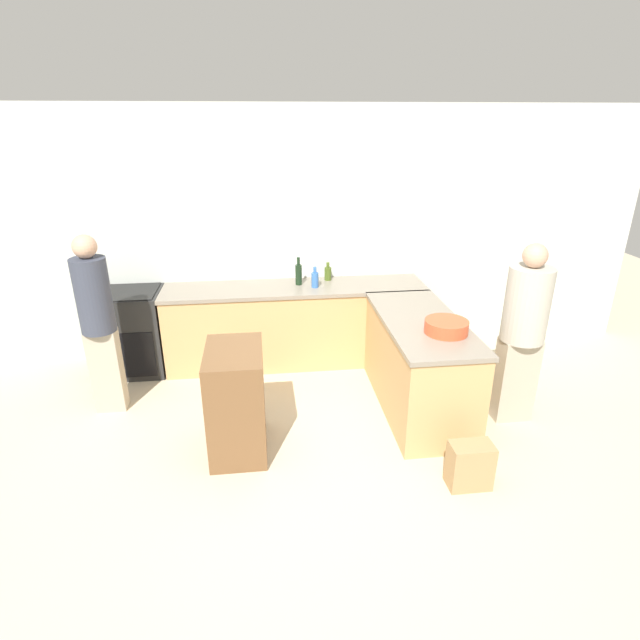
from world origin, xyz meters
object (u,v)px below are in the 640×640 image
(mixing_bowl, at_px, (446,327))
(paper_bag, at_px, (470,465))
(range_oven, at_px, (129,332))
(person_at_peninsula, at_px, (523,330))
(olive_oil_bottle, at_px, (328,273))
(island_table, at_px, (237,401))
(person_by_range, at_px, (98,319))
(water_bottle_blue, at_px, (315,279))
(wine_bottle_dark, at_px, (299,274))

(mixing_bowl, bearing_deg, paper_bag, -93.51)
(range_oven, height_order, person_at_peninsula, person_at_peninsula)
(paper_bag, bearing_deg, olive_oil_bottle, 107.02)
(island_table, distance_m, person_by_range, 1.50)
(range_oven, relative_size, paper_bag, 2.50)
(mixing_bowl, relative_size, water_bottle_blue, 1.63)
(range_oven, relative_size, mixing_bowl, 2.46)
(olive_oil_bottle, bearing_deg, person_at_peninsula, -46.45)
(olive_oil_bottle, xyz_separation_m, person_by_range, (-2.18, -0.96, -0.05))
(paper_bag, bearing_deg, person_at_peninsula, 48.59)
(person_at_peninsula, bearing_deg, person_by_range, 170.80)
(wine_bottle_dark, bearing_deg, olive_oil_bottle, 19.59)
(range_oven, xyz_separation_m, wine_bottle_dark, (1.82, 0.06, 0.56))
(mixing_bowl, distance_m, person_at_peninsula, 0.69)
(water_bottle_blue, xyz_separation_m, person_at_peninsula, (1.65, -1.32, -0.10))
(mixing_bowl, xyz_separation_m, wine_bottle_dark, (-1.12, 1.44, 0.06))
(wine_bottle_dark, relative_size, paper_bag, 0.84)
(olive_oil_bottle, xyz_separation_m, person_at_peninsula, (1.48, -1.55, -0.09))
(olive_oil_bottle, relative_size, paper_bag, 0.56)
(mixing_bowl, relative_size, olive_oil_bottle, 1.81)
(island_table, height_order, person_by_range, person_by_range)
(range_oven, bearing_deg, olive_oil_bottle, 4.63)
(person_at_peninsula, bearing_deg, wine_bottle_dark, 141.60)
(mixing_bowl, height_order, paper_bag, mixing_bowl)
(wine_bottle_dark, relative_size, person_by_range, 0.18)
(olive_oil_bottle, height_order, wine_bottle_dark, wine_bottle_dark)
(range_oven, xyz_separation_m, island_table, (1.18, -1.54, 0.00))
(range_oven, relative_size, wine_bottle_dark, 2.97)
(island_table, xyz_separation_m, person_at_peninsula, (2.45, 0.16, 0.42))
(water_bottle_blue, distance_m, person_at_peninsula, 2.11)
(olive_oil_bottle, relative_size, person_by_range, 0.12)
(water_bottle_blue, distance_m, person_by_range, 2.14)
(person_by_range, xyz_separation_m, paper_bag, (2.91, -1.43, -0.73))
(island_table, height_order, mixing_bowl, mixing_bowl)
(water_bottle_blue, xyz_separation_m, paper_bag, (0.90, -2.16, -0.79))
(person_by_range, distance_m, paper_bag, 3.33)
(water_bottle_blue, bearing_deg, island_table, -118.47)
(olive_oil_bottle, height_order, person_by_range, person_by_range)
(person_at_peninsula, bearing_deg, island_table, -176.15)
(island_table, height_order, paper_bag, island_table)
(mixing_bowl, bearing_deg, range_oven, 154.73)
(range_oven, bearing_deg, wine_bottle_dark, 1.75)
(mixing_bowl, bearing_deg, person_at_peninsula, 0.80)
(olive_oil_bottle, bearing_deg, paper_bag, -72.98)
(range_oven, height_order, olive_oil_bottle, olive_oil_bottle)
(olive_oil_bottle, relative_size, water_bottle_blue, 0.90)
(wine_bottle_dark, height_order, person_by_range, person_by_range)
(island_table, bearing_deg, wine_bottle_dark, 68.12)
(island_table, bearing_deg, person_by_range, 147.88)
(island_table, xyz_separation_m, paper_bag, (1.71, -0.68, -0.27))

